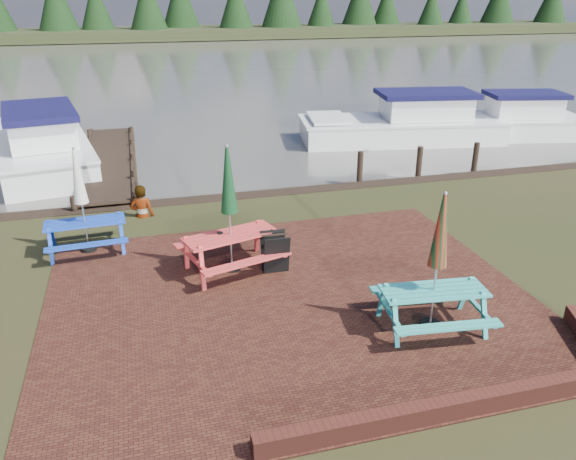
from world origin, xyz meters
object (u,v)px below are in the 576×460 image
at_px(person, 139,186).
at_px(picnic_table_teal, 435,284).
at_px(picnic_table_blue, 84,217).
at_px(boat_near, 405,125).
at_px(jetty, 109,161).
at_px(boat_far, 507,123).
at_px(chalkboard, 275,253).
at_px(picnic_table_red, 230,229).
at_px(boat_jetty, 44,146).

bearing_deg(person, picnic_table_teal, 138.26).
height_order(picnic_table_blue, boat_near, picnic_table_blue).
bearing_deg(picnic_table_blue, jetty, 83.83).
bearing_deg(boat_far, picnic_table_teal, 152.94).
height_order(picnic_table_teal, boat_near, picnic_table_teal).
height_order(jetty, person, person).
bearing_deg(jetty, chalkboard, -68.88).
xyz_separation_m(picnic_table_red, boat_near, (8.69, 9.68, -0.49)).
bearing_deg(chalkboard, picnic_table_teal, -50.93).
bearing_deg(boat_near, boat_far, -87.43).
relative_size(picnic_table_teal, person, 1.47).
bearing_deg(boat_jetty, picnic_table_teal, -69.30).
xyz_separation_m(picnic_table_teal, boat_far, (10.05, 12.25, -0.47)).
bearing_deg(boat_jetty, chalkboard, -71.23).
xyz_separation_m(boat_near, boat_far, (4.30, -0.50, -0.04)).
bearing_deg(person, boat_near, -136.36).
xyz_separation_m(chalkboard, boat_far, (12.13, 9.51, -0.04)).
bearing_deg(chalkboard, boat_near, 53.69).
bearing_deg(picnic_table_red, boat_near, 31.95).
bearing_deg(person, boat_jetty, -50.99).
relative_size(picnic_table_red, boat_jetty, 0.32).
height_order(picnic_table_teal, chalkboard, picnic_table_teal).
height_order(picnic_table_blue, boat_far, picnic_table_blue).
bearing_deg(chalkboard, picnic_table_blue, 152.95).
relative_size(boat_near, person, 4.92).
bearing_deg(jetty, picnic_table_teal, -64.66).
bearing_deg(boat_near, jetty, 104.01).
height_order(picnic_table_red, boat_near, picnic_table_red).
bearing_deg(picnic_table_blue, picnic_table_teal, -43.03).
relative_size(jetty, boat_near, 1.10).
height_order(chalkboard, person, person).
bearing_deg(picnic_table_blue, person, 51.99).
height_order(jetty, boat_far, boat_far).
height_order(chalkboard, boat_far, boat_far).
bearing_deg(jetty, person, -79.79).
relative_size(picnic_table_teal, boat_jetty, 0.30).
xyz_separation_m(picnic_table_teal, picnic_table_red, (-2.94, 3.08, 0.06)).
height_order(picnic_table_blue, person, picnic_table_blue).
relative_size(boat_jetty, boat_far, 1.24).
xyz_separation_m(chalkboard, jetty, (-3.50, 9.06, -0.33)).
height_order(boat_far, person, person).
relative_size(picnic_table_teal, chalkboard, 2.90).
height_order(boat_near, boat_far, boat_near).
height_order(boat_jetty, person, boat_jetty).
bearing_deg(picnic_table_teal, person, 131.60).
distance_m(picnic_table_blue, boat_jetty, 8.31).
relative_size(picnic_table_red, boat_near, 0.32).
xyz_separation_m(jetty, boat_far, (15.63, 0.45, 0.28)).
bearing_deg(boat_far, picnic_table_blue, 127.28).
relative_size(picnic_table_red, person, 1.58).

